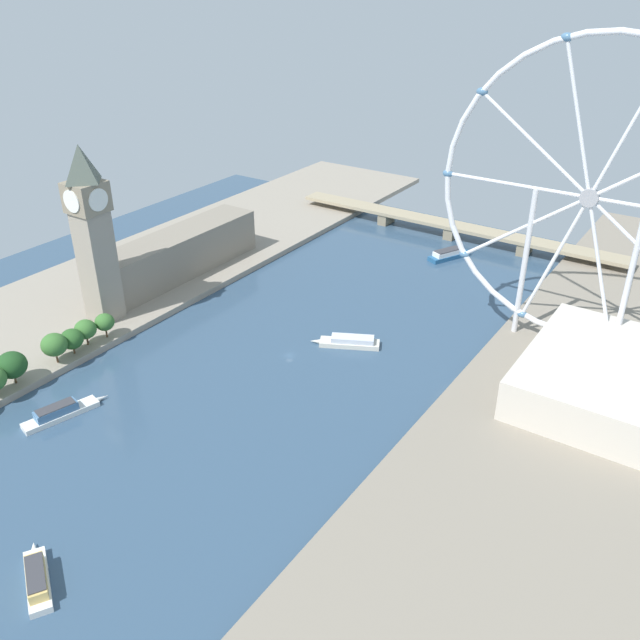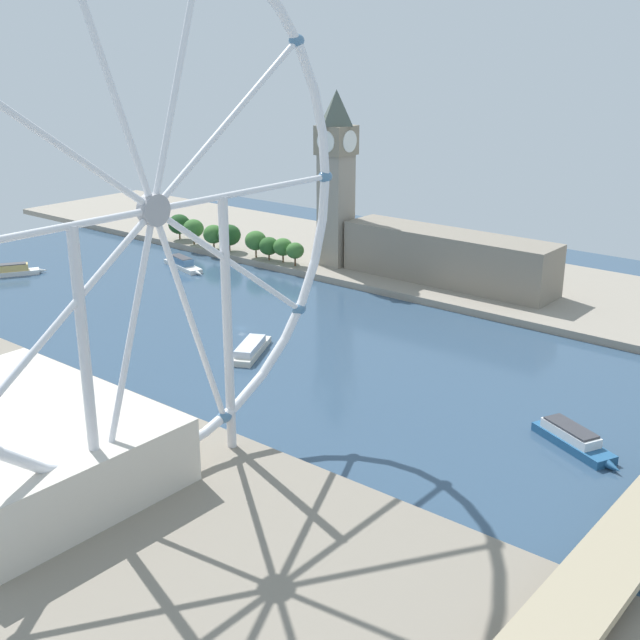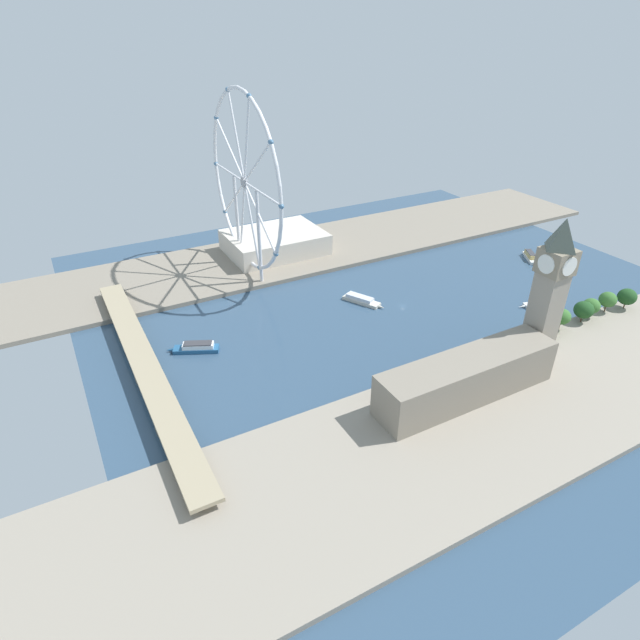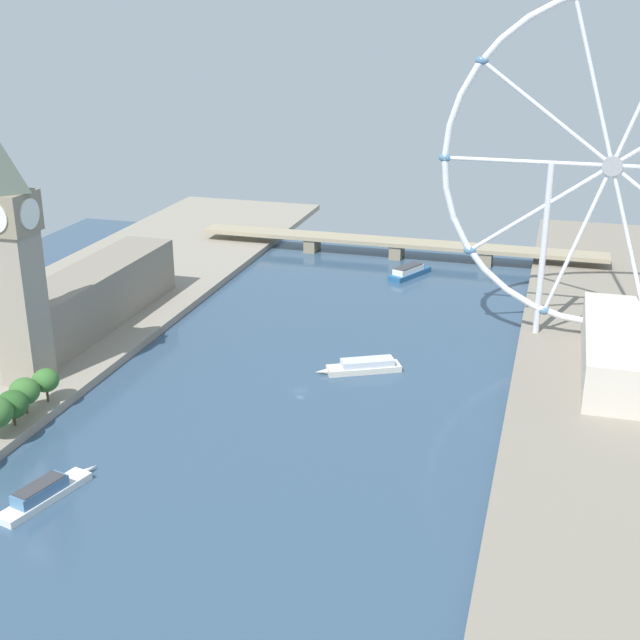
{
  "view_description": "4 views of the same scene",
  "coord_description": "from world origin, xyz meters",
  "px_view_note": "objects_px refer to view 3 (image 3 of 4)",
  "views": [
    {
      "loc": [
        148.0,
        -195.87,
        149.49
      ],
      "look_at": [
        8.39,
        11.1,
        14.85
      ],
      "focal_mm": 37.53,
      "sensor_mm": 36.0,
      "label": 1
    },
    {
      "loc": [
        207.63,
        208.77,
        103.34
      ],
      "look_at": [
        18.32,
        53.66,
        19.71
      ],
      "focal_mm": 45.88,
      "sensor_mm": 36.0,
      "label": 2
    },
    {
      "loc": [
        -242.46,
        194.87,
        166.54
      ],
      "look_at": [
        -13.33,
        69.82,
        15.14
      ],
      "focal_mm": 29.47,
      "sensor_mm": 36.0,
      "label": 3
    },
    {
      "loc": [
        78.22,
        -246.64,
        122.1
      ],
      "look_at": [
        3.82,
        11.22,
        21.77
      ],
      "focal_mm": 47.46,
      "sensor_mm": 36.0,
      "label": 4
    }
  ],
  "objects_px": {
    "tour_boat_1": "(530,257)",
    "tour_boat_2": "(361,300)",
    "ferris_wheel": "(244,183)",
    "tour_boat_0": "(196,348)",
    "tour_boat_3": "(544,302)",
    "riverside_hall": "(275,242)",
    "clock_tower": "(550,290)",
    "river_bridge": "(145,367)",
    "parliament_block": "(467,377)"
  },
  "relations": [
    {
      "from": "tour_boat_1",
      "to": "tour_boat_3",
      "type": "relative_size",
      "value": 0.75
    },
    {
      "from": "tour_boat_3",
      "to": "parliament_block",
      "type": "bearing_deg",
      "value": 37.92
    },
    {
      "from": "riverside_hall",
      "to": "tour_boat_2",
      "type": "distance_m",
      "value": 103.23
    },
    {
      "from": "clock_tower",
      "to": "tour_boat_0",
      "type": "height_order",
      "value": "clock_tower"
    },
    {
      "from": "clock_tower",
      "to": "tour_boat_1",
      "type": "xyz_separation_m",
      "value": [
        102.08,
        -110.63,
        -42.52
      ]
    },
    {
      "from": "tour_boat_3",
      "to": "tour_boat_0",
      "type": "bearing_deg",
      "value": -0.26
    },
    {
      "from": "ferris_wheel",
      "to": "tour_boat_3",
      "type": "bearing_deg",
      "value": -132.37
    },
    {
      "from": "riverside_hall",
      "to": "river_bridge",
      "type": "relative_size",
      "value": 0.36
    },
    {
      "from": "clock_tower",
      "to": "tour_boat_0",
      "type": "relative_size",
      "value": 2.75
    },
    {
      "from": "ferris_wheel",
      "to": "tour_boat_1",
      "type": "xyz_separation_m",
      "value": [
        -80.6,
        -203.96,
        -65.7
      ]
    },
    {
      "from": "tour_boat_2",
      "to": "tour_boat_1",
      "type": "bearing_deg",
      "value": 62.11
    },
    {
      "from": "tour_boat_1",
      "to": "tour_boat_2",
      "type": "distance_m",
      "value": 156.07
    },
    {
      "from": "clock_tower",
      "to": "ferris_wheel",
      "type": "height_order",
      "value": "ferris_wheel"
    },
    {
      "from": "river_bridge",
      "to": "tour_boat_3",
      "type": "bearing_deg",
      "value": -100.03
    },
    {
      "from": "clock_tower",
      "to": "riverside_hall",
      "type": "bearing_deg",
      "value": 16.9
    },
    {
      "from": "ferris_wheel",
      "to": "clock_tower",
      "type": "bearing_deg",
      "value": -152.94
    },
    {
      "from": "tour_boat_1",
      "to": "parliament_block",
      "type": "bearing_deg",
      "value": -25.9
    },
    {
      "from": "clock_tower",
      "to": "tour_boat_1",
      "type": "relative_size",
      "value": 3.25
    },
    {
      "from": "clock_tower",
      "to": "river_bridge",
      "type": "distance_m",
      "value": 213.69
    },
    {
      "from": "tour_boat_0",
      "to": "tour_boat_1",
      "type": "relative_size",
      "value": 1.18
    },
    {
      "from": "tour_boat_1",
      "to": "tour_boat_3",
      "type": "bearing_deg",
      "value": -10.51
    },
    {
      "from": "tour_boat_0",
      "to": "clock_tower",
      "type": "bearing_deg",
      "value": 173.27
    },
    {
      "from": "parliament_block",
      "to": "river_bridge",
      "type": "relative_size",
      "value": 0.47
    },
    {
      "from": "tour_boat_1",
      "to": "tour_boat_2",
      "type": "bearing_deg",
      "value": -60.09
    },
    {
      "from": "tour_boat_0",
      "to": "tour_boat_3",
      "type": "xyz_separation_m",
      "value": [
        -56.57,
        -219.49,
        -0.16
      ]
    },
    {
      "from": "ferris_wheel",
      "to": "tour_boat_3",
      "type": "relative_size",
      "value": 3.86
    },
    {
      "from": "tour_boat_1",
      "to": "riverside_hall",
      "type": "bearing_deg",
      "value": -90.06
    },
    {
      "from": "tour_boat_2",
      "to": "parliament_block",
      "type": "bearing_deg",
      "value": -32.58
    },
    {
      "from": "parliament_block",
      "to": "tour_boat_2",
      "type": "distance_m",
      "value": 113.32
    },
    {
      "from": "clock_tower",
      "to": "ferris_wheel",
      "type": "bearing_deg",
      "value": 27.06
    },
    {
      "from": "parliament_block",
      "to": "riverside_hall",
      "type": "relative_size",
      "value": 1.31
    },
    {
      "from": "river_bridge",
      "to": "tour_boat_1",
      "type": "height_order",
      "value": "river_bridge"
    },
    {
      "from": "river_bridge",
      "to": "tour_boat_1",
      "type": "xyz_separation_m",
      "value": [
        14.17,
        -301.67,
        -4.59
      ]
    },
    {
      "from": "ferris_wheel",
      "to": "tour_boat_0",
      "type": "bearing_deg",
      "value": 140.83
    },
    {
      "from": "clock_tower",
      "to": "tour_boat_3",
      "type": "distance_m",
      "value": 84.95
    },
    {
      "from": "riverside_hall",
      "to": "tour_boat_0",
      "type": "xyz_separation_m",
      "value": [
        -106.02,
        97.78,
        -8.73
      ]
    },
    {
      "from": "clock_tower",
      "to": "riverside_hall",
      "type": "height_order",
      "value": "clock_tower"
    },
    {
      "from": "river_bridge",
      "to": "tour_boat_1",
      "type": "relative_size",
      "value": 8.45
    },
    {
      "from": "tour_boat_0",
      "to": "tour_boat_1",
      "type": "height_order",
      "value": "tour_boat_1"
    },
    {
      "from": "parliament_block",
      "to": "tour_boat_3",
      "type": "distance_m",
      "value": 126.94
    },
    {
      "from": "clock_tower",
      "to": "tour_boat_1",
      "type": "bearing_deg",
      "value": -47.3
    },
    {
      "from": "river_bridge",
      "to": "tour_boat_2",
      "type": "bearing_deg",
      "value": -83.34
    },
    {
      "from": "riverside_hall",
      "to": "tour_boat_0",
      "type": "relative_size",
      "value": 2.54
    },
    {
      "from": "riverside_hall",
      "to": "tour_boat_1",
      "type": "relative_size",
      "value": 3.0
    },
    {
      "from": "clock_tower",
      "to": "river_bridge",
      "type": "relative_size",
      "value": 0.38
    },
    {
      "from": "tour_boat_0",
      "to": "tour_boat_3",
      "type": "distance_m",
      "value": 226.67
    },
    {
      "from": "clock_tower",
      "to": "tour_boat_2",
      "type": "distance_m",
      "value": 122.12
    },
    {
      "from": "ferris_wheel",
      "to": "river_bridge",
      "type": "xyz_separation_m",
      "value": [
        -94.77,
        97.71,
        -61.11
      ]
    },
    {
      "from": "ferris_wheel",
      "to": "parliament_block",
      "type": "bearing_deg",
      "value": -169.07
    },
    {
      "from": "ferris_wheel",
      "to": "tour_boat_0",
      "type": "relative_size",
      "value": 4.33
    }
  ]
}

